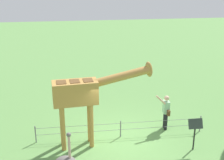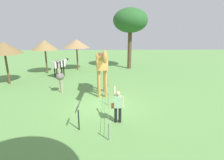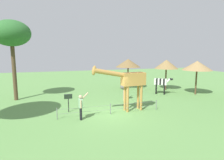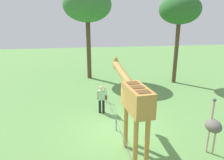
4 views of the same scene
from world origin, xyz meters
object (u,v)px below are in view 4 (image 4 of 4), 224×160
(visitor, at_px, (102,98))
(tree_northeast, at_px, (87,6))
(giraffe, at_px, (134,98))
(ostrich, at_px, (213,126))
(info_sign, at_px, (130,91))
(tree_east, at_px, (180,11))

(visitor, bearing_deg, tree_northeast, 2.13)
(giraffe, bearing_deg, ostrich, -104.14)
(ostrich, height_order, tree_northeast, tree_northeast)
(ostrich, relative_size, info_sign, 1.70)
(visitor, relative_size, ostrich, 0.75)
(giraffe, bearing_deg, tree_northeast, 5.77)
(giraffe, distance_m, ostrich, 3.20)
(tree_east, distance_m, info_sign, 7.95)
(giraffe, height_order, ostrich, giraffe)
(tree_northeast, distance_m, info_sign, 8.67)
(giraffe, relative_size, ostrich, 1.77)
(giraffe, distance_m, info_sign, 4.45)
(giraffe, bearing_deg, visitor, 13.09)
(giraffe, bearing_deg, tree_east, -34.52)
(giraffe, relative_size, tree_east, 0.58)
(giraffe, relative_size, tree_northeast, 0.53)
(visitor, xyz_separation_m, tree_east, (4.82, -6.57, 4.78))
(visitor, height_order, tree_northeast, tree_northeast)
(tree_northeast, bearing_deg, info_sign, -163.14)
(tree_east, height_order, info_sign, tree_east)
(tree_northeast, bearing_deg, visitor, -177.87)
(info_sign, bearing_deg, ostrich, -157.70)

